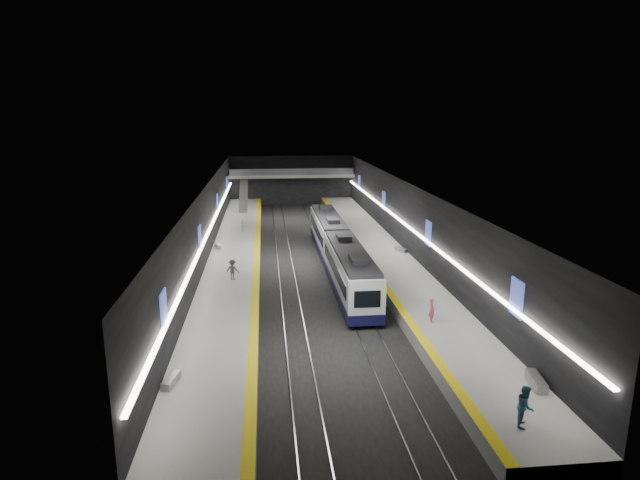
{
  "coord_description": "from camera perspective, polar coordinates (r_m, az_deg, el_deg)",
  "views": [
    {
      "loc": [
        -4.36,
        -52.76,
        14.9
      ],
      "look_at": [
        1.13,
        -0.04,
        2.2
      ],
      "focal_mm": 30.0,
      "sensor_mm": 36.0,
      "label": 1
    }
  ],
  "objects": [
    {
      "name": "rails",
      "position": [
        54.98,
        -1.18,
        -2.19
      ],
      "size": [
        6.52,
        70.0,
        0.12
      ],
      "color": "gray",
      "rests_on": "ground"
    },
    {
      "name": "wall_right",
      "position": [
        55.76,
        9.1,
        2.03
      ],
      "size": [
        0.04,
        70.0,
        8.0
      ],
      "primitive_type": "cube",
      "color": "black",
      "rests_on": "ground"
    },
    {
      "name": "passenger_right_b",
      "position": [
        26.9,
        21.05,
        -16.21
      ],
      "size": [
        1.12,
        1.2,
        1.96
      ],
      "primitive_type": "imported",
      "rotation": [
        0.0,
        0.0,
        1.04
      ],
      "color": "#518AB0",
      "rests_on": "platform_right"
    },
    {
      "name": "platform_left",
      "position": [
        54.78,
        -9.03,
        -1.94
      ],
      "size": [
        5.0,
        70.0,
        1.0
      ],
      "primitive_type": "cube",
      "color": "slate",
      "rests_on": "ground"
    },
    {
      "name": "platform_right",
      "position": [
        55.96,
        6.5,
        -1.53
      ],
      "size": [
        5.0,
        70.0,
        1.0
      ],
      "primitive_type": "cube",
      "color": "slate",
      "rests_on": "ground"
    },
    {
      "name": "cove_light_left",
      "position": [
        54.19,
        -11.58,
        1.38
      ],
      "size": [
        0.25,
        68.6,
        0.12
      ],
      "primitive_type": "cube",
      "color": "white",
      "rests_on": "wall_left"
    },
    {
      "name": "passenger_right_a",
      "position": [
        37.27,
        11.84,
        -7.36
      ],
      "size": [
        0.41,
        0.62,
        1.65
      ],
      "primitive_type": "imported",
      "rotation": [
        0.0,
        0.0,
        1.6
      ],
      "color": "#CB4B57",
      "rests_on": "platform_right"
    },
    {
      "name": "bench_left_near",
      "position": [
        29.99,
        -15.62,
        -14.23
      ],
      "size": [
        0.81,
        1.79,
        0.42
      ],
      "primitive_type": "cube",
      "rotation": [
        0.0,
        0.0,
        -0.2
      ],
      "color": "#99999E",
      "rests_on": "platform_left"
    },
    {
      "name": "tile_surface_right",
      "position": [
        55.83,
        6.51,
        -1.02
      ],
      "size": [
        5.0,
        70.0,
        0.02
      ],
      "primitive_type": "cube",
      "color": "#9F9F9A",
      "rests_on": "platform_right"
    },
    {
      "name": "passenger_left_b",
      "position": [
        45.97,
        -9.32,
        -3.16
      ],
      "size": [
        1.29,
        0.96,
        1.77
      ],
      "primitive_type": "imported",
      "rotation": [
        0.0,
        0.0,
        2.84
      ],
      "color": "#47464F",
      "rests_on": "platform_left"
    },
    {
      "name": "tactile_strip_left",
      "position": [
        54.57,
        -6.74,
        -1.36
      ],
      "size": [
        0.6,
        70.0,
        0.02
      ],
      "primitive_type": "cube",
      "color": "yellow",
      "rests_on": "platform_left"
    },
    {
      "name": "bench_left_far",
      "position": [
        57.42,
        -10.82,
        -0.57
      ],
      "size": [
        0.8,
        1.77,
        0.42
      ],
      "primitive_type": "cube",
      "rotation": [
        0.0,
        0.0,
        0.2
      ],
      "color": "#99999E",
      "rests_on": "platform_left"
    },
    {
      "name": "ground",
      "position": [
        55.0,
        -1.18,
        -2.25
      ],
      "size": [
        70.0,
        70.0,
        0.0
      ],
      "primitive_type": "plane",
      "color": "black",
      "rests_on": "ground"
    },
    {
      "name": "escalator",
      "position": [
        79.73,
        -8.16,
        4.68
      ],
      "size": [
        1.2,
        7.5,
        3.92
      ],
      "primitive_type": "cube",
      "rotation": [
        0.44,
        0.0,
        0.0
      ],
      "color": "#99999E",
      "rests_on": "platform_left"
    },
    {
      "name": "ad_posters",
      "position": [
        54.93,
        -1.29,
        2.56
      ],
      "size": [
        19.94,
        53.5,
        2.2
      ],
      "color": "#4356CB",
      "rests_on": "wall_left"
    },
    {
      "name": "bench_right_near",
      "position": [
        30.93,
        22.08,
        -13.79
      ],
      "size": [
        0.89,
        2.09,
        0.5
      ],
      "primitive_type": "cube",
      "rotation": [
        0.0,
        0.0,
        -0.16
      ],
      "color": "#99999E",
      "rests_on": "platform_right"
    },
    {
      "name": "tactile_strip_right",
      "position": [
        55.41,
        4.29,
        -1.07
      ],
      "size": [
        0.6,
        70.0,
        0.02
      ],
      "primitive_type": "cube",
      "color": "yellow",
      "rests_on": "platform_right"
    },
    {
      "name": "wall_front",
      "position": [
        21.29,
        7.05,
        -17.43
      ],
      "size": [
        20.0,
        0.04,
        8.0
      ],
      "primitive_type": "cube",
      "color": "black",
      "rests_on": "ground"
    },
    {
      "name": "passenger_left_a",
      "position": [
        64.55,
        -8.26,
        1.59
      ],
      "size": [
        0.61,
        0.96,
        1.52
      ],
      "primitive_type": "imported",
      "rotation": [
        0.0,
        0.0,
        -1.86
      ],
      "color": "silver",
      "rests_on": "platform_left"
    },
    {
      "name": "wall_back",
      "position": [
        88.54,
        -3.1,
        6.38
      ],
      "size": [
        20.0,
        0.04,
        8.0
      ],
      "primitive_type": "cube",
      "color": "black",
      "rests_on": "ground"
    },
    {
      "name": "ceiling",
      "position": [
        53.39,
        -1.22,
        6.04
      ],
      "size": [
        20.0,
        70.0,
        0.04
      ],
      "primitive_type": "cube",
      "rotation": [
        3.14,
        0.0,
        0.0
      ],
      "color": "beige",
      "rests_on": "wall_left"
    },
    {
      "name": "mezzanine_bridge",
      "position": [
        86.37,
        -3.03,
        6.9
      ],
      "size": [
        20.0,
        3.0,
        1.5
      ],
      "color": "gray",
      "rests_on": "wall_left"
    },
    {
      "name": "bench_right_far",
      "position": [
        55.28,
        8.65,
        -1.03
      ],
      "size": [
        1.08,
        1.66,
        0.4
      ],
      "primitive_type": "cube",
      "rotation": [
        0.0,
        0.0,
        0.42
      ],
      "color": "#99999E",
      "rests_on": "platform_right"
    },
    {
      "name": "wall_left",
      "position": [
        54.17,
        -11.8,
        1.58
      ],
      "size": [
        0.04,
        70.0,
        8.0
      ],
      "primitive_type": "cube",
      "color": "black",
      "rests_on": "ground"
    },
    {
      "name": "train",
      "position": [
        51.41,
        1.91,
        -0.84
      ],
      "size": [
        2.69,
        30.04,
        3.6
      ],
      "color": "#0F0F37",
      "rests_on": "ground"
    },
    {
      "name": "cove_light_right",
      "position": [
        55.74,
        8.9,
        1.82
      ],
      "size": [
        0.25,
        68.6,
        0.12
      ],
      "primitive_type": "cube",
      "color": "white",
      "rests_on": "wall_right"
    },
    {
      "name": "tile_surface_left",
      "position": [
        54.65,
        -9.05,
        -1.42
      ],
      "size": [
        5.0,
        70.0,
        0.02
      ],
      "primitive_type": "cube",
      "color": "#9F9F9A",
      "rests_on": "platform_left"
    }
  ]
}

